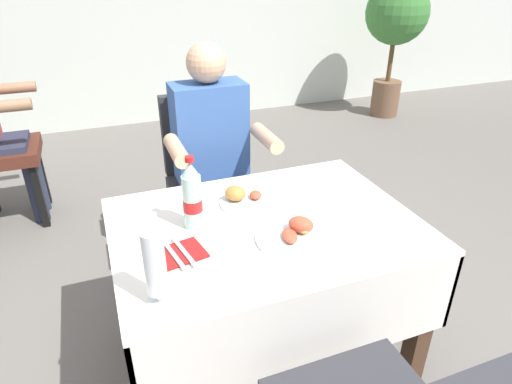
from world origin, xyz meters
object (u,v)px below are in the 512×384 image
plate_far_diner (246,199)px  plate_near_camera (296,233)px  napkin_cutlery_set (178,254)px  chair_far_diner_seat (210,176)px  potted_plant_corner (396,23)px  beer_glass_left (155,266)px  cola_bottle_primary (192,197)px  seated_diner_far (214,157)px  main_dining_table (265,260)px

plate_far_diner → plate_near_camera: bearing=-75.1°
plate_far_diner → napkin_cutlery_set: bearing=-142.8°
chair_far_diner_seat → potted_plant_corner: (2.60, 1.98, 0.44)m
beer_glass_left → chair_far_diner_seat: bearing=67.8°
potted_plant_corner → beer_glass_left: bearing=-134.8°
cola_bottle_primary → seated_diner_far: bearing=67.9°
plate_far_diner → napkin_cutlery_set: 0.41m
napkin_cutlery_set → plate_far_diner: bearing=37.2°
beer_glass_left → main_dining_table: bearing=32.7°
cola_bottle_primary → beer_glass_left: bearing=-118.2°
plate_far_diner → cola_bottle_primary: (-0.24, -0.10, 0.10)m
plate_far_diner → cola_bottle_primary: cola_bottle_primary is taller
beer_glass_left → napkin_cutlery_set: size_ratio=1.20×
seated_diner_far → beer_glass_left: bearing=-114.4°
seated_diner_far → plate_far_diner: (-0.02, -0.53, 0.03)m
chair_far_diner_seat → plate_near_camera: chair_far_diner_seat is taller
seated_diner_far → plate_near_camera: (0.06, -0.82, 0.03)m
cola_bottle_primary → potted_plant_corner: 3.94m
main_dining_table → plate_far_diner: bearing=95.7°
seated_diner_far → plate_far_diner: bearing=-91.7°
plate_near_camera → plate_far_diner: bearing=104.9°
main_dining_table → beer_glass_left: (-0.44, -0.29, 0.30)m
plate_near_camera → napkin_cutlery_set: (-0.41, 0.04, -0.01)m
main_dining_table → plate_far_diner: plate_far_diner is taller
seated_diner_far → cola_bottle_primary: size_ratio=4.51×
plate_near_camera → main_dining_table: bearing=115.7°
plate_near_camera → beer_glass_left: 0.54m
plate_far_diner → potted_plant_corner: 3.70m
main_dining_table → beer_glass_left: size_ratio=4.76×
cola_bottle_primary → potted_plant_corner: (2.85, 2.71, 0.15)m
beer_glass_left → napkin_cutlery_set: 0.25m
chair_far_diner_seat → cola_bottle_primary: 0.83m
seated_diner_far → cola_bottle_primary: bearing=-112.1°
plate_far_diner → chair_far_diner_seat: bearing=88.5°
main_dining_table → potted_plant_corner: size_ratio=0.79×
plate_far_diner → main_dining_table: bearing=-84.3°
chair_far_diner_seat → plate_near_camera: bearing=-86.2°
potted_plant_corner → chair_far_diner_seat: bearing=-142.7°
seated_diner_far → napkin_cutlery_set: bearing=-113.9°
potted_plant_corner → cola_bottle_primary: bearing=-136.4°
main_dining_table → chair_far_diner_seat: 0.80m
seated_diner_far → potted_plant_corner: (2.60, 2.09, 0.28)m
seated_diner_far → napkin_cutlery_set: seated_diner_far is taller
napkin_cutlery_set → plate_near_camera: bearing=-6.0°
main_dining_table → potted_plant_corner: potted_plant_corner is taller
plate_near_camera → napkin_cutlery_set: size_ratio=1.30×
chair_far_diner_seat → potted_plant_corner: potted_plant_corner is taller
seated_diner_far → beer_glass_left: 1.08m
seated_diner_far → cola_bottle_primary: seated_diner_far is taller
plate_near_camera → plate_far_diner: size_ratio=1.03×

